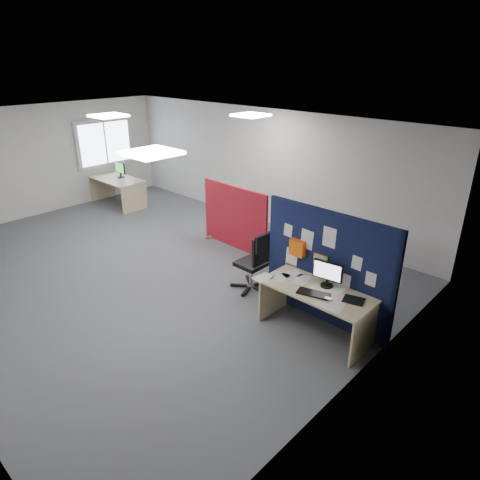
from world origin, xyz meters
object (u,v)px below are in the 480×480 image
Objects in this scene: monitor_second at (120,169)px; office_chair at (256,259)px; navy_divider at (326,268)px; main_desk at (317,300)px; red_divider at (235,218)px; monitor_main at (328,273)px; second_desk at (118,185)px.

office_chair is (5.81, -1.07, -0.35)m from monitor_second.
navy_divider is 0.50m from main_desk.
red_divider reaches higher than main_desk.
navy_divider is at bearing 107.84° from main_desk.
red_divider reaches higher than monitor_second.
monitor_main is 7.41m from second_desk.
monitor_second reaches higher than monitor_main.
office_chair reaches higher than second_desk.
red_divider reaches higher than office_chair.
monitor_main is 1.54m from office_chair.
navy_divider is 7.21m from second_desk.
monitor_main is (0.05, 0.14, 0.39)m from main_desk.
navy_divider reaches higher than monitor_second.
monitor_main is 0.27× the size of second_desk.
monitor_main is at bearing -53.16° from navy_divider.
navy_divider reaches higher than main_desk.
navy_divider is 0.28m from monitor_main.
navy_divider is 3.06m from red_divider.
office_chair is at bearing 167.74° from main_desk.
navy_divider reaches higher than second_desk.
navy_divider is at bearing -18.03° from red_divider.
red_divider is 3.87× the size of monitor_second.
main_desk is at bearing -12.16° from office_chair.
monitor_second is (0.00, 0.10, 0.41)m from second_desk.
navy_divider is 1.20× the size of red_divider.
navy_divider is 1.36m from office_chair.
monitor_main is at bearing -20.63° from red_divider.
second_desk is (-4.27, -0.10, -0.11)m from red_divider.
monitor_main reaches higher than second_desk.
monitor_second is 0.43× the size of office_chair.
main_desk is 3.67× the size of monitor_main.
navy_divider reaches higher than red_divider.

